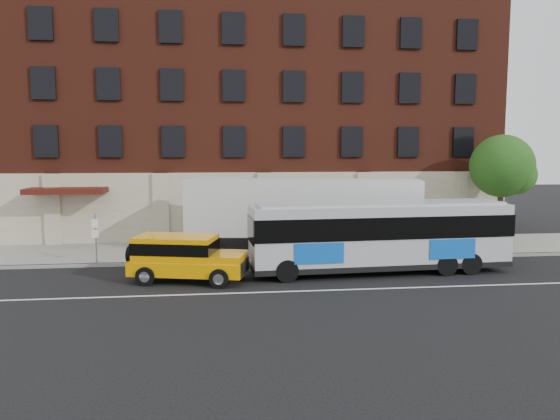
{
  "coord_description": "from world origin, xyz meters",
  "views": [
    {
      "loc": [
        -2.8,
        -19.57,
        5.47
      ],
      "look_at": [
        0.17,
        5.5,
        2.63
      ],
      "focal_mm": 34.32,
      "sensor_mm": 36.0,
      "label": 1
    }
  ],
  "objects": [
    {
      "name": "kerb",
      "position": [
        0.0,
        6.0,
        0.07
      ],
      "size": [
        60.0,
        0.25,
        0.15
      ],
      "primitive_type": "cube",
      "color": "#9B9A8D",
      "rests_on": "ground"
    },
    {
      "name": "sidewalk",
      "position": [
        0.0,
        9.0,
        0.07
      ],
      "size": [
        60.0,
        6.0,
        0.15
      ],
      "primitive_type": "cube",
      "color": "#9B9A8D",
      "rests_on": "ground"
    },
    {
      "name": "city_bus",
      "position": [
        4.4,
        3.27,
        1.75
      ],
      "size": [
        11.69,
        3.07,
        3.17
      ],
      "color": "#AEB1B8",
      "rests_on": "ground"
    },
    {
      "name": "shipping_container",
      "position": [
        1.58,
        7.54,
        1.96
      ],
      "size": [
        12.15,
        4.45,
        3.97
      ],
      "color": "black",
      "rests_on": "ground"
    },
    {
      "name": "ground",
      "position": [
        0.0,
        0.0,
        0.0
      ],
      "size": [
        120.0,
        120.0,
        0.0
      ],
      "primitive_type": "plane",
      "color": "black",
      "rests_on": "ground"
    },
    {
      "name": "building",
      "position": [
        -0.01,
        16.92,
        7.58
      ],
      "size": [
        30.0,
        12.1,
        15.0
      ],
      "color": "#552114",
      "rests_on": "sidewalk"
    },
    {
      "name": "sign_pole",
      "position": [
        -8.5,
        6.15,
        1.45
      ],
      "size": [
        0.3,
        0.2,
        2.5
      ],
      "color": "gray",
      "rests_on": "ground"
    },
    {
      "name": "lane_line",
      "position": [
        0.0,
        0.5,
        0.01
      ],
      "size": [
        60.0,
        0.12,
        0.01
      ],
      "primitive_type": "cube",
      "color": "silver",
      "rests_on": "ground"
    },
    {
      "name": "yellow_suv",
      "position": [
        -4.23,
        2.69,
        1.1
      ],
      "size": [
        5.15,
        3.06,
        1.91
      ],
      "color": "#FFA500",
      "rests_on": "ground"
    },
    {
      "name": "street_tree",
      "position": [
        13.54,
        9.48,
        4.41
      ],
      "size": [
        3.6,
        3.6,
        6.2
      ],
      "color": "#38281C",
      "rests_on": "sidewalk"
    }
  ]
}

